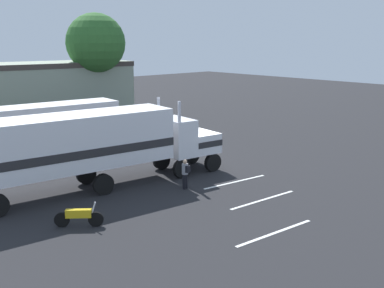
# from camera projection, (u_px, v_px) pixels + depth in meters

# --- Properties ---
(ground_plane) EXTENTS (120.00, 120.00, 0.00)m
(ground_plane) POSITION_uv_depth(u_px,v_px,m) (200.00, 167.00, 28.60)
(ground_plane) COLOR #232326
(lane_stripe_near) EXTENTS (4.38, 0.73, 0.01)m
(lane_stripe_near) POSITION_uv_depth(u_px,v_px,m) (235.00, 182.00, 25.70)
(lane_stripe_near) COLOR silver
(lane_stripe_near) RESTS_ON ground_plane
(lane_stripe_mid) EXTENTS (4.40, 0.55, 0.01)m
(lane_stripe_mid) POSITION_uv_depth(u_px,v_px,m) (263.00, 200.00, 22.85)
(lane_stripe_mid) COLOR silver
(lane_stripe_mid) RESTS_ON ground_plane
(lane_stripe_far) EXTENTS (4.39, 0.59, 0.01)m
(lane_stripe_far) POSITION_uv_depth(u_px,v_px,m) (275.00, 233.00, 18.98)
(lane_stripe_far) COLOR silver
(lane_stripe_far) RESTS_ON ground_plane
(semi_truck) EXTENTS (14.36, 4.21, 4.50)m
(semi_truck) POSITION_uv_depth(u_px,v_px,m) (95.00, 143.00, 24.03)
(semi_truck) COLOR white
(semi_truck) RESTS_ON ground_plane
(person_bystander) EXTENTS (0.34, 0.47, 1.63)m
(person_bystander) POSITION_uv_depth(u_px,v_px,m) (185.00, 173.00, 24.34)
(person_bystander) COLOR black
(person_bystander) RESTS_ON ground_plane
(parked_bus) EXTENTS (11.20, 3.64, 3.40)m
(parked_bus) POSITION_uv_depth(u_px,v_px,m) (41.00, 124.00, 31.76)
(parked_bus) COLOR silver
(parked_bus) RESTS_ON ground_plane
(motorcycle) EXTENTS (1.68, 1.43, 1.12)m
(motorcycle) POSITION_uv_depth(u_px,v_px,m) (79.00, 216.00, 19.50)
(motorcycle) COLOR black
(motorcycle) RESTS_ON ground_plane
(tree_center) EXTENTS (5.95, 5.95, 10.45)m
(tree_center) POSITION_uv_depth(u_px,v_px,m) (96.00, 43.00, 45.70)
(tree_center) COLOR brown
(tree_center) RESTS_ON ground_plane
(building_backdrop) EXTENTS (22.02, 8.55, 5.58)m
(building_backdrop) POSITION_uv_depth(u_px,v_px,m) (24.00, 90.00, 44.72)
(building_backdrop) COLOR gray
(building_backdrop) RESTS_ON ground_plane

